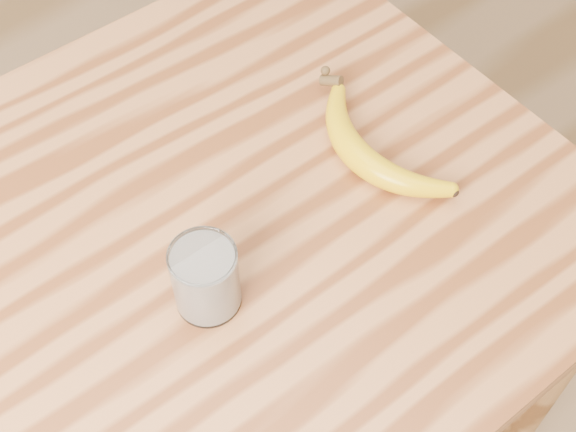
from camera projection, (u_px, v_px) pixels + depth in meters
table at (130, 337)px, 1.05m from camera, size 1.20×0.80×0.90m
smoothie_glass at (206, 278)px, 0.89m from camera, size 0.08×0.08×0.10m
banana at (360, 158)px, 1.03m from camera, size 0.12×0.32×0.04m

